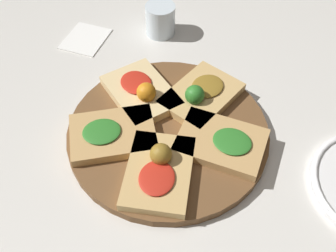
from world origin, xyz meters
TOP-DOWN VIEW (x-y plane):
  - ground_plane at (0.00, 0.00)m, footprint 3.00×3.00m
  - serving_board at (0.00, 0.00)m, footprint 0.39×0.39m
  - focaccia_slice_0 at (-0.02, 0.11)m, footprint 0.14×0.17m
  - focaccia_slice_1 at (-0.10, 0.02)m, footprint 0.18×0.14m
  - focaccia_slice_2 at (-0.05, -0.09)m, footprint 0.17×0.19m
  - focaccia_slice_3 at (0.07, -0.08)m, footprint 0.19×0.19m
  - focaccia_slice_4 at (0.10, 0.04)m, footprint 0.19×0.16m
  - water_glass at (-0.28, -0.18)m, footprint 0.07×0.07m
  - napkin_stack at (-0.16, -0.33)m, footprint 0.13×0.11m

SIDE VIEW (x-z plane):
  - ground_plane at x=0.00m, z-range 0.00..0.00m
  - napkin_stack at x=-0.16m, z-range 0.00..0.01m
  - serving_board at x=0.00m, z-range 0.00..0.02m
  - focaccia_slice_0 at x=-0.02m, z-range 0.02..0.04m
  - focaccia_slice_3 at x=0.07m, z-range 0.02..0.04m
  - focaccia_slice_1 at x=-0.10m, z-range 0.01..0.06m
  - focaccia_slice_2 at x=-0.05m, z-range 0.01..0.06m
  - focaccia_slice_4 at x=0.10m, z-range 0.01..0.06m
  - water_glass at x=-0.28m, z-range 0.00..0.08m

